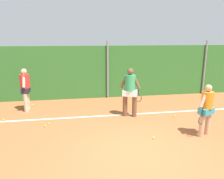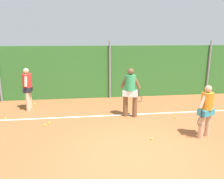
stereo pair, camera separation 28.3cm
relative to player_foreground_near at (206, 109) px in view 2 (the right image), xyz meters
The scene contains 14 objects.
ground_plane 2.75m from the player_foreground_near, 157.63° to the left, with size 28.52×28.52×0.00m, color #A85B33.
hedge_fence_backdrop 5.66m from the player_foreground_near, 115.05° to the left, with size 18.54×0.25×2.66m, color #33702D.
fence_post_center 5.51m from the player_foreground_near, 115.83° to the left, with size 0.10×0.10×2.91m, color gray.
fence_post_right 5.78m from the player_foreground_near, 59.09° to the left, with size 0.10×0.10×2.91m, color gray.
court_baseline_paint 3.43m from the player_foreground_near, 136.36° to the left, with size 13.55×0.10×0.01m, color white.
player_foreground_near is the anchor object (origin of this frame).
player_midcourt 2.85m from the player_foreground_near, 132.44° to the left, with size 0.83×0.51×1.92m.
player_backcourt_far 7.02m from the player_foreground_near, 150.21° to the left, with size 0.39×0.76×1.81m.
tennis_ball_1 1.94m from the player_foreground_near, 96.29° to the left, with size 0.07×0.07×0.07m, color #CCDB33.
tennis_ball_2 1.90m from the player_foreground_near, behind, with size 0.07×0.07×0.07m, color #CCDB33.
tennis_ball_4 7.38m from the player_foreground_near, 145.34° to the left, with size 0.07×0.07×0.07m, color #CCDB33.
tennis_ball_6 5.36m from the player_foreground_near, 161.15° to the left, with size 0.07×0.07×0.07m, color #CCDB33.
tennis_ball_7 7.20m from the player_foreground_near, 160.39° to the left, with size 0.07×0.07×0.07m, color #CCDB33.
tennis_ball_8 5.41m from the player_foreground_near, 163.31° to the left, with size 0.07×0.07×0.07m, color #CCDB33.
Camera 2 is at (-1.27, -5.16, 3.05)m, focal length 34.78 mm.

